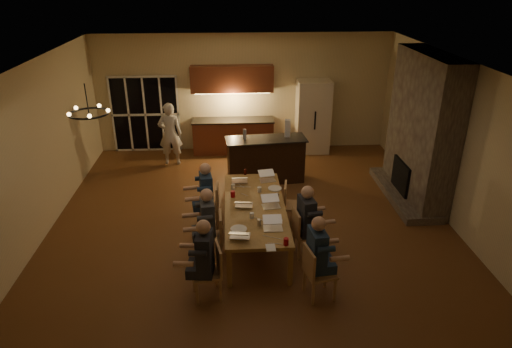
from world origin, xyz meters
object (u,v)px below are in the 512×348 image
at_px(laptop_e, 239,176).
at_px(redcup_mid, 233,194).
at_px(person_left_far, 207,196).
at_px(redcup_near, 286,242).
at_px(refrigerator, 313,117).
at_px(laptop_f, 268,176).
at_px(plate_left, 239,229).
at_px(bar_island, 266,160).
at_px(laptop_a, 240,230).
at_px(person_right_mid, 306,222).
at_px(dining_table, 255,223).
at_px(standing_person, 170,134).
at_px(mug_back, 233,187).
at_px(plate_near, 275,220).
at_px(mug_front, 252,216).
at_px(can_right, 277,196).
at_px(chair_right_far, 295,205).
at_px(laptop_c, 244,200).
at_px(laptop_b, 273,223).
at_px(can_cola, 245,172).
at_px(chair_left_far, 207,206).
at_px(person_right_near, 317,256).
at_px(chair_right_near, 320,272).
at_px(person_left_near, 205,260).
at_px(person_left_mid, 208,225).
at_px(mug_mid, 259,189).
at_px(bar_blender, 288,128).
at_px(can_silver, 259,222).
at_px(chair_right_mid, 306,232).
at_px(plate_far, 275,188).
at_px(chair_left_mid, 210,237).
at_px(chandelier, 89,113).
at_px(chair_left_near, 206,272).
at_px(bar_bottle, 245,134).

bearing_deg(laptop_e, redcup_mid, 77.60).
bearing_deg(laptop_e, person_left_far, 37.33).
bearing_deg(redcup_near, refrigerator, 76.19).
bearing_deg(laptop_f, plate_left, -118.33).
bearing_deg(bar_island, laptop_a, -106.17).
distance_m(person_right_mid, laptop_a, 1.28).
xyz_separation_m(dining_table, standing_person, (-1.96, 3.87, 0.45)).
bearing_deg(mug_back, plate_near, -61.72).
relative_size(refrigerator, laptop_a, 6.25).
distance_m(refrigerator, laptop_e, 4.11).
xyz_separation_m(mug_front, plate_near, (0.39, -0.13, -0.04)).
bearing_deg(can_right, mug_front, -127.16).
relative_size(chair_right_far, laptop_f, 2.78).
relative_size(person_left_far, laptop_c, 4.31).
height_order(laptop_b, can_cola, laptop_b).
bearing_deg(can_right, chair_left_far, 163.97).
xyz_separation_m(laptop_b, can_cola, (-0.38, 2.24, -0.05)).
bearing_deg(person_right_mid, person_right_near, 169.79).
bearing_deg(redcup_near, laptop_e, 105.56).
bearing_deg(person_left_far, dining_table, 49.91).
xyz_separation_m(chair_right_far, redcup_near, (-0.42, -1.87, 0.37)).
bearing_deg(chair_left_far, chair_right_near, 39.96).
bearing_deg(chair_left_far, person_left_near, 2.69).
bearing_deg(person_left_mid, laptop_a, 40.59).
relative_size(mug_mid, bar_blender, 0.24).
bearing_deg(can_silver, chair_right_mid, 14.53).
relative_size(chair_left_far, chair_right_far, 1.00).
xyz_separation_m(bar_island, laptop_b, (-0.16, -3.51, 0.32)).
bearing_deg(mug_back, person_left_far, -162.05).
bearing_deg(plate_far, plate_left, -116.67).
height_order(chair_right_near, chair_right_far, same).
relative_size(chair_right_near, standing_person, 0.54).
distance_m(person_left_near, redcup_mid, 2.01).
relative_size(laptop_c, can_cola, 2.67).
bearing_deg(refrigerator, plate_far, -110.13).
distance_m(refrigerator, redcup_mid, 4.78).
xyz_separation_m(person_left_near, person_left_mid, (0.01, 1.03, 0.00)).
distance_m(chair_left_mid, laptop_e, 1.76).
distance_m(redcup_near, plate_near, 0.76).
distance_m(bar_island, chandelier, 4.96).
distance_m(bar_island, chair_left_far, 2.45).
xyz_separation_m(chair_left_mid, bar_blender, (1.76, 3.34, 0.84)).
bearing_deg(mug_back, laptop_b, -67.68).
relative_size(laptop_c, can_right, 2.67).
distance_m(refrigerator, plate_left, 5.83).
xyz_separation_m(refrigerator, plate_near, (-1.55, -5.16, -0.24)).
relative_size(chair_left_near, person_right_mid, 0.64).
xyz_separation_m(person_left_far, laptop_f, (1.23, 0.51, 0.17)).
bearing_deg(chair_right_far, chair_right_mid, -168.03).
height_order(chandelier, bar_bottle, chandelier).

